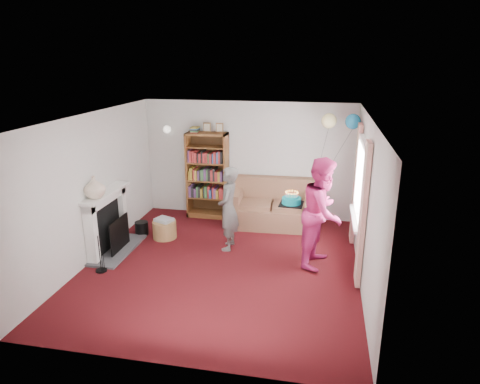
% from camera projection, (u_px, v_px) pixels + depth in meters
% --- Properties ---
extents(ground, '(5.00, 5.00, 0.00)m').
position_uv_depth(ground, '(222.00, 265.00, 7.24)').
color(ground, '#370B08').
rests_on(ground, ground).
extents(wall_back, '(4.50, 0.02, 2.50)m').
position_uv_depth(wall_back, '(248.00, 160.00, 9.21)').
color(wall_back, silver).
rests_on(wall_back, ground).
extents(wall_left, '(0.02, 5.00, 2.50)m').
position_uv_depth(wall_left, '(92.00, 187.00, 7.27)').
color(wall_left, silver).
rests_on(wall_left, ground).
extents(wall_right, '(0.02, 5.00, 2.50)m').
position_uv_depth(wall_right, '(366.00, 204.00, 6.44)').
color(wall_right, silver).
rests_on(wall_right, ground).
extents(ceiling, '(4.50, 5.00, 0.01)m').
position_uv_depth(ceiling, '(220.00, 117.00, 6.48)').
color(ceiling, white).
rests_on(ceiling, wall_back).
extents(fireplace, '(0.55, 1.80, 1.12)m').
position_uv_depth(fireplace, '(110.00, 224.00, 7.64)').
color(fireplace, '#3F3F42').
rests_on(fireplace, ground).
extents(window_bay, '(0.14, 2.02, 2.20)m').
position_uv_depth(window_bay, '(360.00, 195.00, 7.03)').
color(window_bay, white).
rests_on(window_bay, ground).
extents(wall_sconce, '(0.16, 0.23, 0.16)m').
position_uv_depth(wall_sconce, '(167.00, 129.00, 9.20)').
color(wall_sconce, gold).
rests_on(wall_sconce, ground).
extents(bookcase, '(0.88, 0.42, 2.06)m').
position_uv_depth(bookcase, '(208.00, 176.00, 9.27)').
color(bookcase, '#472B14').
rests_on(bookcase, ground).
extents(sofa, '(1.78, 0.94, 0.94)m').
position_uv_depth(sofa, '(273.00, 208.00, 8.96)').
color(sofa, brown).
rests_on(sofa, ground).
extents(wicker_basket, '(0.46, 0.46, 0.40)m').
position_uv_depth(wicker_basket, '(165.00, 229.00, 8.30)').
color(wicker_basket, '#A8824E').
rests_on(wicker_basket, ground).
extents(person_striped, '(0.39, 0.58, 1.54)m').
position_uv_depth(person_striped, '(228.00, 209.00, 7.68)').
color(person_striped, black).
rests_on(person_striped, ground).
extents(person_magenta, '(0.91, 1.05, 1.85)m').
position_uv_depth(person_magenta, '(323.00, 212.00, 7.05)').
color(person_magenta, '#C9286E').
rests_on(person_magenta, ground).
extents(birthday_cake, '(0.39, 0.39, 0.22)m').
position_uv_depth(birthday_cake, '(291.00, 201.00, 7.13)').
color(birthday_cake, black).
rests_on(birthday_cake, ground).
extents(balloons, '(0.86, 0.29, 1.69)m').
position_uv_depth(balloons, '(341.00, 121.00, 8.01)').
color(balloons, '#3F3F3F').
rests_on(balloons, ground).
extents(mantel_vase, '(0.45, 0.45, 0.37)m').
position_uv_depth(mantel_vase, '(94.00, 187.00, 7.09)').
color(mantel_vase, beige).
rests_on(mantel_vase, fireplace).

